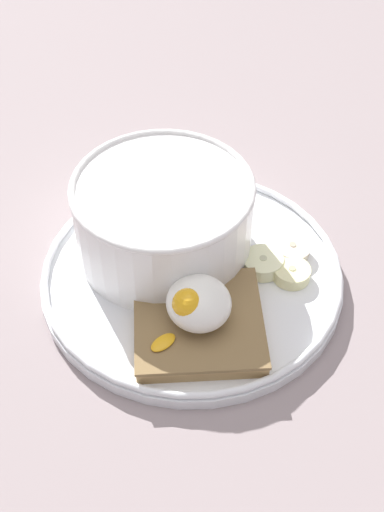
{
  "coord_description": "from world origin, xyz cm",
  "views": [
    {
      "loc": [
        35.04,
        -19.75,
        47.09
      ],
      "look_at": [
        0.0,
        0.0,
        5.0
      ],
      "focal_mm": 50.0,
      "sensor_mm": 36.0,
      "label": 1
    }
  ],
  "objects": [
    {
      "name": "banana_slice_back",
      "position": [
        2.35,
        8.48,
        3.63
      ],
      "size": [
        3.81,
        3.74,
        1.4
      ],
      "color": "beige",
      "rests_on": "plate"
    },
    {
      "name": "banana_slice_front",
      "position": [
        4.54,
        6.91,
        3.55
      ],
      "size": [
        3.9,
        3.91,
        1.17
      ],
      "color": "beige",
      "rests_on": "plate"
    },
    {
      "name": "plate",
      "position": [
        0.0,
        0.0,
        2.8
      ],
      "size": [
        25.26,
        25.26,
        1.6
      ],
      "color": "white",
      "rests_on": "ground_plane"
    },
    {
      "name": "oatmeal_bowl",
      "position": [
        -3.64,
        -0.67,
        6.52
      ],
      "size": [
        15.0,
        15.0,
        7.3
      ],
      "color": "white",
      "rests_on": "plate"
    },
    {
      "name": "banana_slice_left",
      "position": [
        2.46,
        5.42,
        3.61
      ],
      "size": [
        3.81,
        3.79,
        1.28
      ],
      "color": "#EDF2BE",
      "rests_on": "plate"
    },
    {
      "name": "toast_slice",
      "position": [
        5.43,
        -2.48,
        3.77
      ],
      "size": [
        13.24,
        13.24,
        1.38
      ],
      "color": "olive",
      "rests_on": "plate"
    },
    {
      "name": "poached_egg",
      "position": [
        5.48,
        -2.65,
        6.21
      ],
      "size": [
        5.07,
        7.17,
        3.79
      ],
      "color": "white",
      "rests_on": "toast_slice"
    },
    {
      "name": "ground_plane",
      "position": [
        0.0,
        0.0,
        1.0
      ],
      "size": [
        120.0,
        120.0,
        2.0
      ],
      "primitive_type": "cube",
      "color": "gray",
      "rests_on": "ground"
    }
  ]
}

